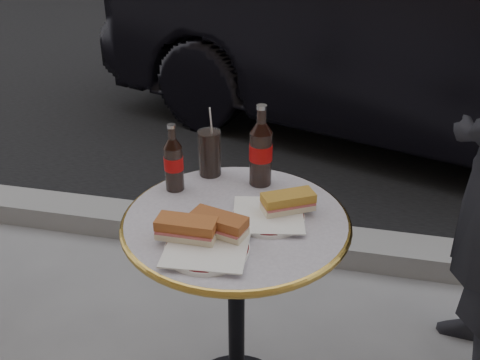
% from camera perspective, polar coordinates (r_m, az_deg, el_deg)
% --- Properties ---
extents(asphalt_road, '(40.00, 8.00, 0.00)m').
position_cam_1_polar(asphalt_road, '(6.38, 10.08, 14.27)').
color(asphalt_road, black).
rests_on(asphalt_road, ground).
extents(curb, '(40.00, 0.20, 0.12)m').
position_cam_1_polar(curb, '(2.56, 4.18, -6.37)').
color(curb, gray).
rests_on(curb, ground).
extents(bistro_table, '(0.62, 0.62, 0.73)m').
position_cam_1_polar(bistro_table, '(1.67, -0.39, -14.65)').
color(bistro_table, '#BAB2C4').
rests_on(bistro_table, ground).
extents(plate_left, '(0.23, 0.23, 0.01)m').
position_cam_1_polar(plate_left, '(1.32, -3.52, -7.30)').
color(plate_left, white).
rests_on(plate_left, bistro_table).
extents(plate_right, '(0.20, 0.20, 0.01)m').
position_cam_1_polar(plate_right, '(1.44, 3.02, -3.97)').
color(plate_right, white).
rests_on(plate_right, bistro_table).
extents(sandwich_left_a, '(0.15, 0.07, 0.05)m').
position_cam_1_polar(sandwich_left_a, '(1.33, -5.72, -5.30)').
color(sandwich_left_a, '#A7582A').
rests_on(sandwich_left_a, plate_left).
extents(sandwich_left_b, '(0.16, 0.10, 0.05)m').
position_cam_1_polar(sandwich_left_b, '(1.35, -2.28, -4.85)').
color(sandwich_left_b, '#994F26').
rests_on(sandwich_left_b, plate_left).
extents(sandwich_right, '(0.16, 0.13, 0.05)m').
position_cam_1_polar(sandwich_right, '(1.45, 5.14, -2.45)').
color(sandwich_right, '#B17F2C').
rests_on(sandwich_right, plate_right).
extents(cola_bottle_left, '(0.08, 0.08, 0.21)m').
position_cam_1_polar(cola_bottle_left, '(1.55, -7.13, 2.40)').
color(cola_bottle_left, black).
rests_on(cola_bottle_left, bistro_table).
extents(cola_bottle_right, '(0.08, 0.08, 0.25)m').
position_cam_1_polar(cola_bottle_right, '(1.56, 2.25, 3.71)').
color(cola_bottle_right, black).
rests_on(cola_bottle_right, bistro_table).
extents(cola_glass, '(0.08, 0.08, 0.15)m').
position_cam_1_polar(cola_glass, '(1.63, -3.25, 2.91)').
color(cola_glass, black).
rests_on(cola_glass, bistro_table).
extents(parked_car, '(2.79, 4.54, 1.41)m').
position_cam_1_polar(parked_car, '(3.74, 18.96, 14.49)').
color(parked_car, black).
rests_on(parked_car, ground).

